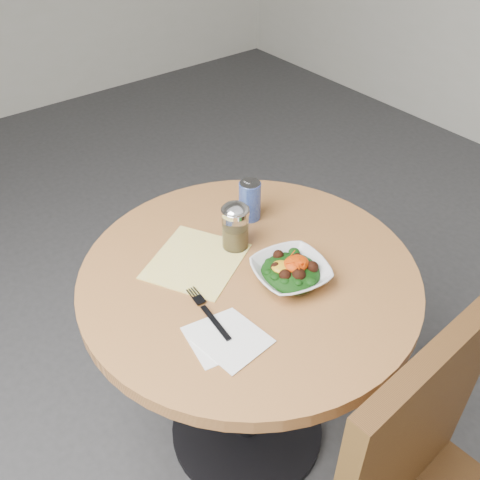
{
  "coord_description": "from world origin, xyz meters",
  "views": [
    {
      "loc": [
        -0.66,
        -0.81,
        1.7
      ],
      "look_at": [
        0.02,
        0.06,
        0.81
      ],
      "focal_mm": 40.0,
      "sensor_mm": 36.0,
      "label": 1
    }
  ],
  "objects": [
    {
      "name": "ground",
      "position": [
        0.0,
        0.0,
        0.0
      ],
      "size": [
        6.0,
        6.0,
        0.0
      ],
      "primitive_type": "plane",
      "color": "#313134",
      "rests_on": "ground"
    },
    {
      "name": "table",
      "position": [
        0.0,
        0.0,
        0.55
      ],
      "size": [
        0.9,
        0.9,
        0.75
      ],
      "color": "black",
      "rests_on": "ground"
    },
    {
      "name": "cloth_napkin",
      "position": [
        -0.09,
        0.12,
        0.75
      ],
      "size": [
        0.32,
        0.32,
        0.0
      ],
      "primitive_type": "cube",
      "rotation": [
        0.0,
        0.0,
        0.51
      ],
      "color": "#DBBA0B",
      "rests_on": "table"
    },
    {
      "name": "paper_napkins",
      "position": [
        -0.19,
        -0.15,
        0.75
      ],
      "size": [
        0.18,
        0.19,
        0.0
      ],
      "color": "white",
      "rests_on": "table"
    },
    {
      "name": "salad_bowl",
      "position": [
        0.06,
        -0.09,
        0.78
      ],
      "size": [
        0.22,
        0.22,
        0.07
      ],
      "color": "silver",
      "rests_on": "table"
    },
    {
      "name": "fork",
      "position": [
        -0.18,
        -0.06,
        0.76
      ],
      "size": [
        0.04,
        0.2,
        0.0
      ],
      "color": "black",
      "rests_on": "table"
    },
    {
      "name": "spice_shaker",
      "position": [
        0.03,
        0.11,
        0.82
      ],
      "size": [
        0.08,
        0.08,
        0.14
      ],
      "color": "silver",
      "rests_on": "table"
    },
    {
      "name": "beverage_can",
      "position": [
        0.15,
        0.19,
        0.81
      ],
      "size": [
        0.06,
        0.06,
        0.12
      ],
      "color": "#0D1B95",
      "rests_on": "table"
    }
  ]
}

